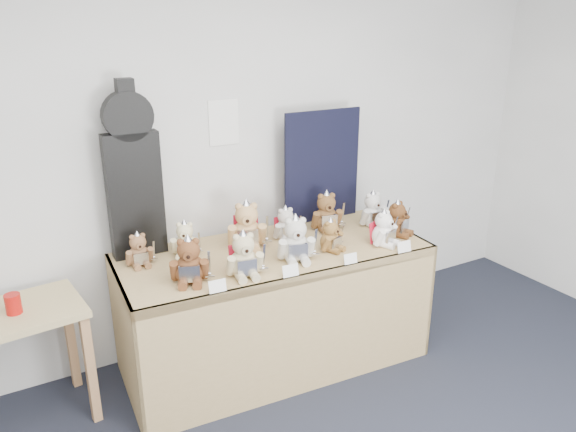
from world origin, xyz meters
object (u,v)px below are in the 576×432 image
teddy_back_far_left (139,251)px  red_cup (13,304)px  display_table (279,280)px  teddy_back_left (185,240)px  teddy_back_end (373,210)px  teddy_front_end (397,220)px  guitar_case (133,173)px  teddy_front_centre (296,241)px  teddy_front_right (331,237)px  teddy_front_far_right (384,230)px  teddy_back_centre_right (286,225)px  teddy_back_right (326,213)px  side_table (0,336)px  teddy_back_centre_left (247,227)px  teddy_front_left (244,257)px  teddy_front_far_left (189,263)px

teddy_back_far_left → red_cup: bearing=-172.8°
display_table → teddy_back_left: size_ratio=8.20×
red_cup → teddy_back_end: teddy_back_end is taller
teddy_front_end → guitar_case: bearing=136.8°
guitar_case → teddy_back_end: bearing=-11.0°
teddy_front_centre → teddy_front_right: bearing=22.3°
teddy_front_far_right → teddy_back_centre_right: teddy_front_far_right is taller
teddy_front_far_right → teddy_back_right: bearing=91.8°
side_table → teddy_back_centre_left: bearing=-6.6°
teddy_front_left → teddy_back_centre_left: teddy_back_centre_left is taller
teddy_back_right → teddy_back_end: bearing=-2.0°
guitar_case → teddy_front_far_left: size_ratio=3.58×
teddy_front_centre → teddy_back_centre_right: bearing=87.6°
guitar_case → teddy_front_far_right: guitar_case is taller
teddy_back_left → teddy_back_right: teddy_back_right is taller
guitar_case → teddy_front_end: bearing=-18.6°
teddy_back_centre_left → display_table: bearing=-38.0°
red_cup → teddy_back_right: 2.02m
teddy_front_left → teddy_back_right: size_ratio=0.99×
red_cup → teddy_front_far_left: size_ratio=0.37×
teddy_front_end → teddy_back_far_left: (-1.66, 0.38, -0.02)m
teddy_front_end → teddy_back_centre_right: (-0.69, 0.32, -0.01)m
teddy_front_right → teddy_front_far_right: teddy_front_far_right is taller
teddy_front_far_left → teddy_front_centre: (0.67, -0.04, 0.01)m
display_table → teddy_back_far_left: bearing=164.5°
guitar_case → teddy_back_end: (1.58, -0.31, -0.42)m
teddy_front_far_right → teddy_back_far_left: teddy_front_far_right is taller
red_cup → teddy_front_centre: teddy_front_centre is taller
teddy_back_end → teddy_back_right: bearing=165.6°
red_cup → guitar_case: bearing=16.8°
teddy_back_centre_left → teddy_back_right: bearing=22.8°
teddy_front_far_left → teddy_back_centre_right: bearing=42.2°
teddy_front_far_left → teddy_front_far_right: bearing=16.5°
red_cup → teddy_back_far_left: 0.72m
teddy_back_centre_left → teddy_back_end: bearing=16.6°
teddy_front_end → teddy_back_centre_left: bearing=138.0°
teddy_front_right → teddy_front_left: bearing=165.8°
teddy_front_centre → teddy_front_end: (0.81, 0.02, -0.02)m
teddy_front_centre → teddy_back_end: teddy_front_centre is taller
display_table → teddy_back_left: (-0.51, 0.29, 0.27)m
teddy_front_far_right → teddy_back_centre_right: (-0.50, 0.41, -0.01)m
guitar_case → teddy_back_centre_right: 1.04m
teddy_front_centre → teddy_front_end: teddy_front_centre is taller
display_table → teddy_front_right: 0.43m
red_cup → teddy_front_far_right: (2.18, -0.41, 0.14)m
red_cup → teddy_front_right: (1.83, -0.31, 0.13)m
teddy_front_far_right → teddy_back_end: 0.36m
teddy_front_far_left → teddy_front_end: size_ratio=1.12×
teddy_front_left → teddy_back_far_left: size_ratio=1.30×
teddy_front_far_left → teddy_back_centre_left: bearing=51.9°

